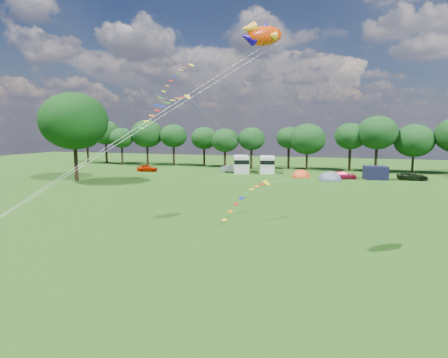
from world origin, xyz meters
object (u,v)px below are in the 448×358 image
(tent_orange, at_px, (301,177))
(tent_greyblue, at_px, (330,180))
(car_d, at_px, (412,176))
(big_tree, at_px, (74,121))
(car_b, at_px, (231,169))
(car_c, at_px, (343,175))
(campervan_c, at_px, (267,164))
(car_a, at_px, (147,168))
(campervan_b, at_px, (241,164))
(fish_kite, at_px, (261,35))

(tent_orange, xyz_separation_m, tent_greyblue, (4.71, -2.51, -0.00))
(car_d, distance_m, tent_greyblue, 12.79)
(tent_greyblue, bearing_deg, big_tree, -161.00)
(car_b, relative_size, car_d, 0.82)
(car_c, bearing_deg, campervan_c, 45.76)
(car_a, relative_size, campervan_c, 0.60)
(car_b, relative_size, tent_orange, 1.09)
(car_b, bearing_deg, tent_greyblue, -105.60)
(campervan_b, bearing_deg, car_b, 87.76)
(car_a, height_order, car_b, car_b)
(car_c, xyz_separation_m, fish_kite, (-5.06, -38.64, 12.79))
(car_a, bearing_deg, campervan_b, -89.78)
(big_tree, distance_m, campervan_c, 33.30)
(campervan_c, bearing_deg, fish_kite, 178.46)
(car_c, height_order, campervan_c, campervan_c)
(car_c, height_order, car_d, car_d)
(car_c, height_order, tent_greyblue, tent_greyblue)
(car_a, relative_size, car_c, 0.94)
(big_tree, relative_size, fish_kite, 4.35)
(car_d, relative_size, campervan_b, 0.68)
(car_a, height_order, car_c, car_a)
(car_a, height_order, car_d, car_a)
(car_c, height_order, fish_kite, fish_kite)
(car_c, bearing_deg, tent_orange, 65.94)
(big_tree, xyz_separation_m, tent_orange, (31.98, 15.14, -9.00))
(car_d, height_order, fish_kite, fish_kite)
(car_c, bearing_deg, tent_greyblue, 117.57)
(campervan_b, height_order, tent_greyblue, campervan_b)
(car_b, distance_m, tent_orange, 13.31)
(car_c, distance_m, campervan_c, 14.43)
(fish_kite, bearing_deg, car_d, 18.62)
(tent_orange, bearing_deg, tent_greyblue, -28.03)
(car_b, height_order, car_c, car_b)
(car_c, xyz_separation_m, campervan_c, (-13.35, 5.41, 0.97))
(big_tree, bearing_deg, fish_kite, -35.24)
(car_a, xyz_separation_m, car_d, (45.15, 1.74, -0.02))
(campervan_c, bearing_deg, car_c, -124.26)
(big_tree, xyz_separation_m, campervan_b, (20.80, 18.79, -7.39))
(car_b, xyz_separation_m, tent_orange, (12.91, -3.18, -0.64))
(car_b, bearing_deg, car_c, -97.57)
(campervan_b, height_order, fish_kite, fish_kite)
(car_b, distance_m, car_c, 19.86)
(tent_greyblue, bearing_deg, fish_kite, -94.91)
(big_tree, distance_m, campervan_b, 28.99)
(car_c, distance_m, car_d, 10.34)
(car_c, relative_size, tent_orange, 1.18)
(car_c, bearing_deg, big_tree, 88.95)
(car_a, xyz_separation_m, campervan_b, (17.12, 3.89, 0.99))
(fish_kite, bearing_deg, car_a, 77.08)
(campervan_b, bearing_deg, campervan_c, -88.24)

